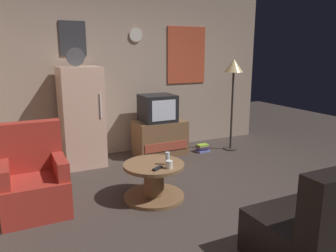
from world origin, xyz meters
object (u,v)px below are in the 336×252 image
wine_glass (167,158)px  armchair (33,181)px  remote_control (158,168)px  fridge (81,117)px  book_stack (203,148)px  crt_tv (158,108)px  mug_ceramic_white (169,164)px  tv_stand (160,138)px  coffee_table (154,181)px  standing_lamp (234,73)px

wine_glass → armchair: bearing=165.0°
armchair → remote_control: bearing=-20.7°
fridge → book_stack: fridge is taller
crt_tv → remote_control: bearing=-114.3°
mug_ceramic_white → book_stack: size_ratio=0.41×
tv_stand → crt_tv: size_ratio=1.56×
coffee_table → standing_lamp: bearing=31.4°
wine_glass → armchair: (-1.44, 0.39, -0.17)m
wine_glass → fridge: bearing=110.4°
armchair → book_stack: size_ratio=4.40×
wine_glass → remote_control: (-0.17, -0.09, -0.06)m
crt_tv → standing_lamp: size_ratio=0.34×
standing_lamp → wine_glass: bearing=-144.8°
crt_tv → standing_lamp: bearing=-12.3°
wine_glass → tv_stand: bearing=68.4°
wine_glass → book_stack: 2.04m
coffee_table → mug_ceramic_white: 0.35m
fridge → crt_tv: fridge is taller
crt_tv → book_stack: size_ratio=2.48×
crt_tv → armchair: size_ratio=0.56×
fridge → armchair: size_ratio=1.84×
coffee_table → book_stack: 2.02m
tv_stand → coffee_table: size_ratio=1.17×
remote_control → crt_tv: bearing=33.4°
standing_lamp → armchair: standing_lamp is taller
wine_glass → crt_tv: bearing=69.6°
crt_tv → coffee_table: bearing=-115.8°
tv_stand → crt_tv: crt_tv is taller
remote_control → book_stack: bearing=12.2°
tv_stand → mug_ceramic_white: (-0.68, -1.75, 0.18)m
remote_control → armchair: bearing=127.0°
tv_stand → wine_glass: tv_stand is taller
fridge → coffee_table: bearing=-72.6°
crt_tv → remote_control: 1.92m
standing_lamp → mug_ceramic_white: standing_lamp is taller
remote_control → armchair: (-1.27, 0.48, -0.10)m
crt_tv → book_stack: 1.09m
standing_lamp → remote_control: 2.68m
standing_lamp → armchair: (-3.34, -0.96, -1.02)m
wine_glass → mug_ceramic_white: wine_glass is taller
tv_stand → remote_control: 1.91m
standing_lamp → tv_stand: bearing=167.3°
coffee_table → remote_control: remote_control is taller
remote_control → armchair: 1.36m
wine_glass → book_stack: (1.38, 1.43, -0.44)m
wine_glass → standing_lamp: bearing=35.2°
standing_lamp → armchair: 3.62m
fridge → tv_stand: 1.36m
fridge → coffee_table: fridge is taller
standing_lamp → coffee_table: standing_lamp is taller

